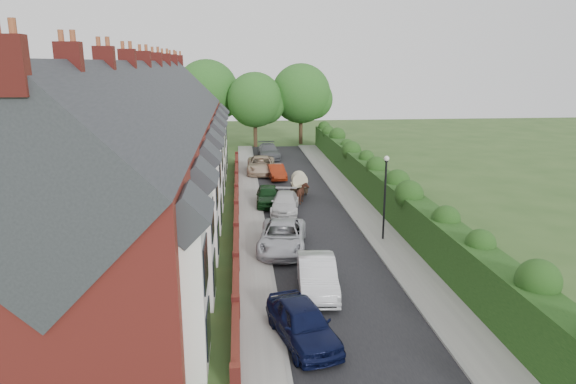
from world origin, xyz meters
name	(u,v)px	position (x,y,z in m)	size (l,w,h in m)	color
ground	(340,268)	(0.00, 0.00, 0.00)	(140.00, 140.00, 0.00)	#2D4C1E
road	(304,210)	(-0.50, 11.00, 0.01)	(6.00, 58.00, 0.02)	black
pavement_hedge_side	(359,208)	(3.60, 11.00, 0.06)	(2.20, 58.00, 0.12)	gray
pavement_house_side	(251,210)	(-4.35, 11.00, 0.06)	(1.70, 58.00, 0.12)	gray
kerb_hedge_side	(345,208)	(2.55, 11.00, 0.07)	(0.18, 58.00, 0.13)	gray
kerb_house_side	(262,210)	(-3.55, 11.00, 0.07)	(0.18, 58.00, 0.13)	gray
hedge	(384,187)	(5.40, 11.00, 1.60)	(2.10, 58.00, 2.85)	#123310
terrace_row	(152,154)	(-10.87, 9.98, 4.47)	(9.05, 40.50, 11.50)	maroon
garden_wall_row	(236,209)	(-5.35, 10.00, 0.46)	(0.35, 40.35, 1.10)	maroon
lamppost	(385,187)	(3.40, 4.00, 3.30)	(0.32, 0.32, 5.16)	black
tree_far_left	(258,101)	(-2.65, 40.08, 5.71)	(7.14, 6.80, 9.29)	#332316
tree_far_right	(304,95)	(3.39, 42.08, 6.31)	(7.98, 7.60, 10.31)	#332316
tree_far_back	(210,93)	(-8.59, 43.08, 6.62)	(8.40, 8.00, 10.82)	#332316
car_navy	(303,323)	(-2.80, -6.92, 0.78)	(1.84, 4.56, 1.55)	black
car_silver_a	(317,275)	(-1.60, -2.61, 0.80)	(1.70, 4.88, 1.61)	silver
car_silver_b	(282,237)	(-2.74, 3.04, 0.78)	(2.59, 5.61, 1.56)	#B8B9C0
car_white	(285,203)	(-1.90, 10.60, 0.68)	(1.90, 4.67, 1.36)	silver
car_green	(268,195)	(-3.00, 12.60, 0.73)	(1.73, 4.31, 1.47)	black
car_red	(276,172)	(-1.74, 21.40, 0.66)	(1.39, 3.99, 1.31)	maroon
car_beige	(261,165)	(-3.00, 23.95, 0.80)	(2.67, 5.78, 1.61)	#C8AD90
car_grey	(269,151)	(-1.82, 31.92, 0.80)	(2.23, 5.48, 1.59)	#55585D
horse	(302,194)	(-0.39, 12.82, 0.73)	(0.79, 1.74, 1.47)	#512B1D
horse_cart	(299,183)	(-0.39, 14.69, 1.16)	(1.28, 2.82, 2.03)	black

